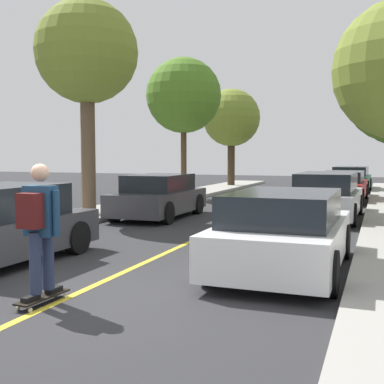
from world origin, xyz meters
The scene contains 12 objects.
ground centered at (0.00, 0.00, 0.00)m, with size 80.00×80.00×0.00m, color #2D2D30.
center_line centered at (0.00, 4.00, 0.00)m, with size 0.12×39.20×0.01m, color gold.
parked_car_left_near centered at (-2.44, 8.30, 0.64)m, with size 1.91×4.05×1.32m.
parked_car_right_nearest centered at (2.44, 2.62, 0.66)m, with size 1.94×4.05×1.32m.
parked_car_right_near centered at (2.44, 9.71, 0.70)m, with size 1.90×4.38×1.40m.
parked_car_right_far centered at (2.44, 15.99, 0.62)m, with size 1.93×4.73×1.24m.
parked_car_right_farthest centered at (2.44, 22.07, 0.65)m, with size 2.04×4.15×1.30m.
street_tree_left_nearest centered at (-4.38, 7.44, 4.92)m, with size 3.07×3.07×6.39m.
street_tree_left_near centered at (-4.38, 15.23, 4.54)m, with size 3.34×3.34×6.09m.
street_tree_left_far centered at (-4.38, 22.81, 4.07)m, with size 3.36×3.36×5.64m.
skateboard centered at (-0.14, -0.32, 0.09)m, with size 0.26×0.85×0.10m.
skateboarder centered at (-0.14, -0.36, 1.07)m, with size 0.58×0.70×1.71m.
Camera 1 is at (3.90, -5.53, 1.92)m, focal length 46.55 mm.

